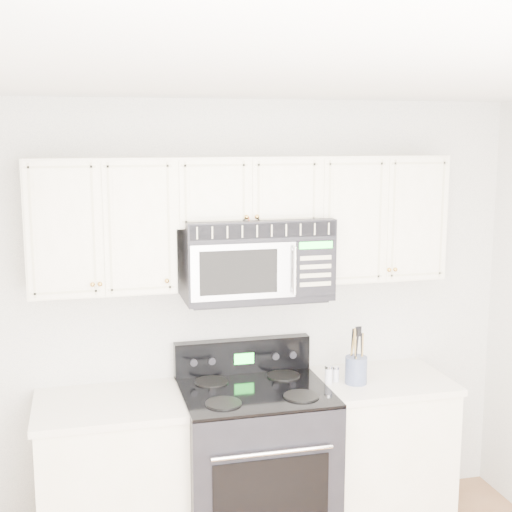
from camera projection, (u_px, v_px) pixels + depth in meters
name	position (u px, v px, depth m)	size (l,w,h in m)	color
room	(338.00, 423.00, 2.74)	(3.51, 3.51, 2.61)	#977051
base_cabinet_left	(115.00, 483.00, 4.07)	(0.86, 0.65, 0.92)	white
base_cabinet_right	(375.00, 453.00, 4.45)	(0.86, 0.65, 0.92)	white
range	(255.00, 461.00, 4.21)	(0.85, 0.77, 1.14)	black
upper_cabinets	(244.00, 214.00, 4.15)	(2.44, 0.37, 0.75)	white
microwave	(255.00, 258.00, 4.15)	(0.85, 0.48, 0.47)	black
utensil_crock	(356.00, 369.00, 4.26)	(0.13, 0.13, 0.35)	slate
shaker_salt	(329.00, 374.00, 4.26)	(0.05, 0.05, 0.11)	silver
shaker_pepper	(336.00, 374.00, 4.30)	(0.04, 0.04, 0.09)	silver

